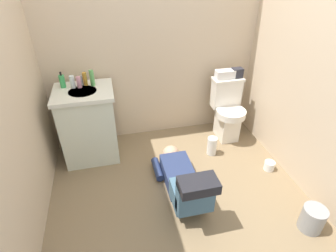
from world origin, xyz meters
TOP-DOWN VIEW (x-y plane):
  - ground_plane at (0.00, 0.00)m, footprint 2.92×3.07m
  - wall_back at (0.00, 1.07)m, footprint 2.58×0.08m
  - wall_right at (1.25, 0.00)m, footprint 0.08×2.07m
  - toilet at (0.84, 0.73)m, footprint 0.36×0.46m
  - vanity_cabinet at (-0.79, 0.72)m, footprint 0.60×0.52m
  - faucet at (-0.79, 0.86)m, footprint 0.02×0.02m
  - person_plumber at (0.05, -0.12)m, footprint 0.39×1.06m
  - tissue_box at (0.80, 0.82)m, footprint 0.22×0.11m
  - toiletry_bag at (0.95, 0.82)m, footprint 0.12×0.09m
  - soap_dispenser at (-0.98, 0.84)m, footprint 0.06×0.06m
  - bottle_clear at (-0.88, 0.80)m, footprint 0.05×0.05m
  - bottle_pink at (-0.82, 0.79)m, footprint 0.05×0.05m
  - bottle_amber at (-0.76, 0.84)m, footprint 0.04×0.04m
  - bottle_green at (-0.69, 0.81)m, footprint 0.05×0.05m
  - trash_can at (0.99, -0.73)m, footprint 0.19×0.19m
  - paper_towel_roll at (0.54, 0.41)m, footprint 0.11×0.11m
  - toilet_paper_roll at (1.05, 0.01)m, footprint 0.11×0.11m

SIDE VIEW (x-z plane):
  - ground_plane at x=0.00m, z-range -0.04..0.00m
  - toilet_paper_roll at x=1.05m, z-range 0.00..0.10m
  - paper_towel_roll at x=0.54m, z-range 0.00..0.22m
  - trash_can at x=0.99m, z-range 0.00..0.23m
  - person_plumber at x=0.05m, z-range -0.08..0.44m
  - toilet at x=0.84m, z-range -0.01..0.74m
  - vanity_cabinet at x=-0.79m, z-range 0.01..0.83m
  - tissue_box at x=0.80m, z-range 0.75..0.85m
  - toiletry_bag at x=0.95m, z-range 0.75..0.86m
  - faucet at x=-0.79m, z-range 0.82..0.92m
  - bottle_pink at x=-0.82m, z-range 0.82..0.94m
  - bottle_clear at x=-0.88m, z-range 0.82..0.95m
  - soap_dispenser at x=-0.98m, z-range 0.80..0.97m
  - bottle_amber at x=-0.76m, z-range 0.82..0.96m
  - bottle_green at x=-0.69m, z-range 0.82..0.99m
  - wall_back at x=0.00m, z-range 0.00..2.40m
  - wall_right at x=1.25m, z-range 0.00..2.40m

